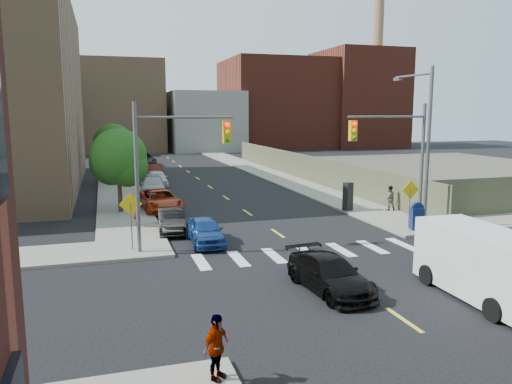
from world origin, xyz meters
TOP-DOWN VIEW (x-y plane):
  - ground at (0.00, 0.00)m, footprint 160.00×160.00m
  - sidewalk_nw at (-7.75, 41.50)m, footprint 3.50×73.00m
  - sidewalk_ne at (7.75, 41.50)m, footprint 3.50×73.00m
  - fence_north at (9.60, 28.00)m, footprint 0.12×44.00m
  - gravel_lot at (28.00, 30.00)m, footprint 36.00×42.00m
  - bg_bldg_west at (-22.00, 70.00)m, footprint 14.00×18.00m
  - bg_bldg_midwest at (-6.00, 72.00)m, footprint 14.00×16.00m
  - bg_bldg_center at (8.00, 70.00)m, footprint 12.00×16.00m
  - bg_bldg_east at (22.00, 72.00)m, footprint 18.00×18.00m
  - bg_bldg_fareast at (38.00, 70.00)m, footprint 14.00×16.00m
  - smokestack at (42.00, 70.00)m, footprint 1.80×1.80m
  - signal_nw at (-5.98, 6.00)m, footprint 4.59×0.30m
  - signal_ne at (5.98, 6.00)m, footprint 4.59×0.30m
  - streetlight_ne at (8.20, 6.90)m, footprint 0.25×3.70m
  - warn_sign_nw at (-7.80, 6.50)m, footprint 1.06×0.06m
  - warn_sign_ne at (7.20, 6.50)m, footprint 1.06×0.06m
  - warn_sign_midwest at (-7.80, 20.00)m, footprint 1.06×0.06m
  - tree_west_near at (-8.00, 16.05)m, footprint 3.66×3.64m
  - tree_west_far at (-8.00, 31.05)m, footprint 3.66×3.64m
  - parked_car_blue at (-4.20, 7.00)m, footprint 1.71×3.98m
  - parked_car_black at (-5.50, 10.06)m, footprint 1.70×4.06m
  - parked_car_red at (-5.42, 16.18)m, footprint 2.78×5.34m
  - parked_car_silver at (-5.19, 23.62)m, footprint 2.41×4.95m
  - parked_car_white at (-4.47, 27.61)m, footprint 1.80×4.31m
  - parked_car_maroon at (-4.20, 33.19)m, footprint 1.70×4.41m
  - parked_car_grey at (-4.20, 45.79)m, footprint 2.88×5.79m
  - black_sedan at (-1.14, -0.92)m, footprint 2.23×4.62m
  - cargo_van at (3.72, -3.00)m, footprint 2.42×5.50m
  - mailbox at (7.36, 6.00)m, footprint 0.73×0.62m
  - payphone at (6.30, 12.07)m, footprint 0.67×0.61m
  - pedestrian_west at (-7.23, 11.26)m, footprint 0.57×0.71m
  - pedestrian_east at (8.94, 11.31)m, footprint 0.89×0.76m
  - pedestrian_sw at (-6.52, -6.00)m, footprint 0.98×0.95m

SIDE VIEW (x-z plane):
  - ground at x=0.00m, z-range 0.00..0.00m
  - gravel_lot at x=28.00m, z-range 0.00..0.06m
  - sidewalk_nw at x=-7.75m, z-range 0.00..0.15m
  - sidewalk_ne at x=7.75m, z-range 0.00..0.15m
  - black_sedan at x=-1.14m, z-range 0.00..1.30m
  - parked_car_black at x=-5.50m, z-range 0.00..1.31m
  - parked_car_blue at x=-4.20m, z-range 0.00..1.34m
  - parked_car_silver at x=-5.19m, z-range 0.00..1.39m
  - parked_car_maroon at x=-4.20m, z-range 0.00..1.43m
  - parked_car_red at x=-5.42m, z-range 0.00..1.44m
  - parked_car_white at x=-4.47m, z-range 0.00..1.46m
  - parked_car_grey at x=-4.20m, z-range 0.00..1.58m
  - mailbox at x=7.36m, z-range 0.13..1.67m
  - pedestrian_east at x=8.94m, z-range 0.15..1.77m
  - pedestrian_sw at x=-6.52m, z-range 0.15..1.79m
  - pedestrian_west at x=-7.23m, z-range 0.15..1.85m
  - payphone at x=6.30m, z-range 0.15..2.00m
  - fence_north at x=9.60m, z-range 0.00..2.50m
  - cargo_van at x=3.72m, z-range 0.06..2.55m
  - warn_sign_nw at x=-7.80m, z-range 0.58..3.41m
  - warn_sign_ne at x=7.20m, z-range 0.58..3.41m
  - warn_sign_midwest at x=-7.80m, z-range 0.58..3.41m
  - tree_west_near at x=-8.00m, z-range 0.72..6.24m
  - tree_west_far at x=-8.00m, z-range 0.72..6.24m
  - signal_nw at x=-5.98m, z-range 1.03..8.03m
  - signal_ne at x=5.98m, z-range 1.03..8.03m
  - bg_bldg_center at x=8.00m, z-range 0.00..10.00m
  - streetlight_ne at x=8.20m, z-range 0.72..9.72m
  - bg_bldg_west at x=-22.00m, z-range 0.00..12.00m
  - bg_bldg_midwest at x=-6.00m, z-range 0.00..15.00m
  - bg_bldg_east at x=22.00m, z-range 0.00..16.00m
  - bg_bldg_fareast at x=38.00m, z-range 0.00..18.00m
  - smokestack at x=42.00m, z-range 0.00..28.00m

